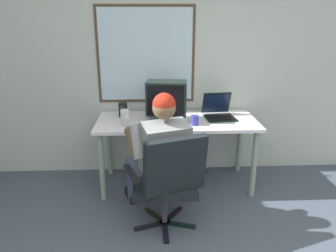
# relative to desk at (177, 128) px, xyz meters

# --- Properties ---
(wall_rear) EXTENTS (4.90, 0.08, 2.52)m
(wall_rear) POSITION_rel_desk_xyz_m (0.10, 0.42, 0.61)
(wall_rear) COLOR #B5BFBB
(wall_rear) RESTS_ON ground
(desk) EXTENTS (1.65, 0.71, 0.74)m
(desk) POSITION_rel_desk_xyz_m (0.00, 0.00, 0.00)
(desk) COLOR gray
(desk) RESTS_ON ground
(office_chair) EXTENTS (0.70, 0.63, 0.90)m
(office_chair) POSITION_rel_desk_xyz_m (-0.12, -0.83, -0.14)
(office_chair) COLOR black
(office_chair) RESTS_ON ground
(person_seated) EXTENTS (0.66, 0.85, 1.19)m
(person_seated) POSITION_rel_desk_xyz_m (-0.20, -0.58, -0.04)
(person_seated) COLOR #3D4863
(person_seated) RESTS_ON ground
(crt_monitor) EXTENTS (0.43, 0.29, 0.41)m
(crt_monitor) POSITION_rel_desk_xyz_m (-0.11, 0.00, 0.32)
(crt_monitor) COLOR beige
(crt_monitor) RESTS_ON desk
(laptop) EXTENTS (0.33, 0.37, 0.25)m
(laptop) POSITION_rel_desk_xyz_m (0.45, 0.09, 0.15)
(laptop) COLOR black
(laptop) RESTS_ON desk
(wine_glass) EXTENTS (0.09, 0.09, 0.16)m
(wine_glass) POSITION_rel_desk_xyz_m (-0.52, -0.18, 0.20)
(wine_glass) COLOR silver
(wine_glass) RESTS_ON desk
(desk_speaker) EXTENTS (0.09, 0.09, 0.15)m
(desk_speaker) POSITION_rel_desk_xyz_m (-0.57, 0.15, 0.16)
(desk_speaker) COLOR black
(desk_speaker) RESTS_ON desk
(coffee_mug) EXTENTS (0.08, 0.08, 0.10)m
(coffee_mug) POSITION_rel_desk_xyz_m (0.16, -0.18, 0.14)
(coffee_mug) COLOR #303498
(coffee_mug) RESTS_ON desk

